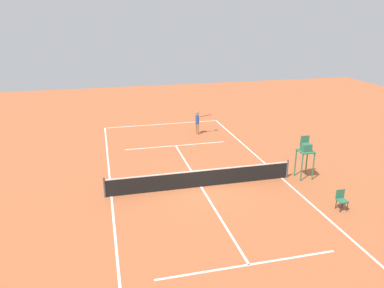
{
  "coord_description": "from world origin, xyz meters",
  "views": [
    {
      "loc": [
        4.79,
        17.36,
        8.71
      ],
      "look_at": [
        -0.64,
        -4.58,
        0.8
      ],
      "focal_mm": 35.01,
      "sensor_mm": 36.0,
      "label": 1
    }
  ],
  "objects_px": {
    "player_serving": "(198,120)",
    "tennis_ball": "(194,146)",
    "umpire_chair": "(306,151)",
    "courtside_chair_near": "(341,199)"
  },
  "relations": [
    {
      "from": "player_serving",
      "to": "tennis_ball",
      "type": "distance_m",
      "value": 3.11
    },
    {
      "from": "player_serving",
      "to": "courtside_chair_near",
      "type": "xyz_separation_m",
      "value": [
        -3.55,
        12.85,
        -0.54
      ]
    },
    {
      "from": "umpire_chair",
      "to": "courtside_chair_near",
      "type": "relative_size",
      "value": 2.54
    },
    {
      "from": "player_serving",
      "to": "umpire_chair",
      "type": "bearing_deg",
      "value": 3.18
    },
    {
      "from": "tennis_ball",
      "to": "umpire_chair",
      "type": "xyz_separation_m",
      "value": [
        -4.68,
        6.42,
        1.57
      ]
    },
    {
      "from": "player_serving",
      "to": "courtside_chair_near",
      "type": "distance_m",
      "value": 13.34
    },
    {
      "from": "umpire_chair",
      "to": "player_serving",
      "type": "bearing_deg",
      "value": -68.14
    },
    {
      "from": "player_serving",
      "to": "courtside_chair_near",
      "type": "bearing_deg",
      "value": -3.25
    },
    {
      "from": "player_serving",
      "to": "tennis_ball",
      "type": "relative_size",
      "value": 26.33
    },
    {
      "from": "tennis_ball",
      "to": "courtside_chair_near",
      "type": "relative_size",
      "value": 0.07
    }
  ]
}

